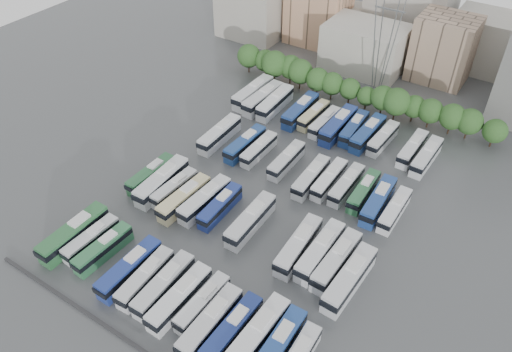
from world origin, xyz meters
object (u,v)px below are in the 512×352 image
Objects in this scene: bus_r0_s4 at (130,268)px; bus_r3_s4 at (300,110)px; bus_r1_s0 at (151,175)px; bus_r3_s9 at (368,133)px; bus_r0_s12 at (278,347)px; bus_r2_s12 at (378,201)px; bus_r3_s10 at (383,138)px; bus_r3_s5 at (314,115)px; bus_r0_s1 at (91,239)px; bus_r1_s12 at (336,261)px; bus_r2_s11 at (364,191)px; bus_r3_s6 at (325,122)px; bus_r2_s13 at (395,210)px; bus_r2_s6 at (286,160)px; electricity_pylon at (388,20)px; bus_r0_s6 at (164,285)px; bus_r0_s0 at (74,233)px; bus_r0_s10 at (232,330)px; bus_r3_s7 at (338,125)px; bus_r0_s2 at (103,249)px; bus_r2_s1 at (220,134)px; bus_r1_s7 at (251,220)px; bus_r2_s3 at (245,144)px; bus_r3_s12 at (412,149)px; bus_r2_s10 at (346,185)px; bus_r0_s8 at (202,303)px; bus_r2_s9 at (329,179)px; bus_r0_s5 at (146,278)px; bus_r1_s3 at (184,198)px; bus_r1_s4 at (205,200)px; bus_r1_s13 at (350,279)px; bus_r0_s7 at (180,298)px; bus_r2_s8 at (311,177)px; bus_r3_s13 at (426,156)px; bus_r2_s4 at (259,149)px; bus_r1_s5 at (220,206)px; bus_r1_s10 at (298,246)px; bus_r1_s11 at (320,251)px; bus_r3_s2 at (275,102)px; bus_r1_s1 at (162,181)px; bus_r1_s2 at (175,188)px.

bus_r3_s4 is at bearing 90.28° from bus_r0_s4.
bus_r3_s9 reaches higher than bus_r1_s0.
bus_r2_s12 is at bearing 88.66° from bus_r0_s12.
bus_r3_s5 is at bearing -176.84° from bus_r3_s10.
bus_r1_s12 is (36.48, 17.93, 0.32)m from bus_r0_s1.
bus_r3_s6 is at bearing 133.54° from bus_r2_s11.
bus_r2_s13 is 1.01× the size of bus_r3_s6.
bus_r1_s12 is 1.19× the size of bus_r3_s6.
bus_r0_s4 is 1.10× the size of bus_r2_s6.
bus_r0_s6 is at bearing -92.84° from electricity_pylon.
bus_r0_s10 is (32.76, -0.40, -0.22)m from bus_r0_s0.
bus_r3_s7 is at bearing 130.90° from bus_r2_s12.
bus_r0_s12 is (16.19, -73.13, -16.74)m from electricity_pylon.
bus_r0_s2 is 36.48m from bus_r2_s1.
bus_r1_s7 reaches higher than bus_r2_s3.
bus_r2_s10 is at bearing -109.03° from bus_r3_s12.
bus_r0_s8 is 0.97× the size of bus_r2_s9.
bus_r0_s5 is 25.08m from bus_r1_s0.
bus_r3_s12 is (-0.18, 53.67, -0.14)m from bus_r0_s12.
bus_r0_s5 is 18.50m from bus_r1_s3.
bus_r1_s4 is at bearing 107.80° from bus_r0_s6.
bus_r0_s7 is at bearing -136.92° from bus_r1_s13.
bus_r3_s13 reaches higher than bus_r2_s8.
bus_r0_s12 is at bearing -86.38° from bus_r2_s11.
bus_r3_s12 is at bearing 33.61° from bus_r2_s4.
bus_r0_s10 is 58.07m from bus_r3_s4.
bus_r0_s0 is at bearing -117.00° from bus_r1_s3.
bus_r1_s5 is 0.88× the size of bus_r2_s1.
bus_r3_s4 is (-3.25, 35.16, 0.30)m from bus_r1_s5.
bus_r2_s8 reaches higher than bus_r2_s10.
bus_r3_s5 is at bearing 111.92° from bus_r1_s10.
bus_r1_s3 is (-6.54, 17.30, 0.10)m from bus_r0_s5.
bus_r0_s6 is 25.28m from bus_r1_s11.
bus_r3_s6 is at bearing -4.19° from bus_r3_s2.
bus_r1_s1 reaches higher than bus_r2_s3.
bus_r0_s6 is at bearing -79.21° from bus_r2_s4.
bus_r0_s10 reaches higher than bus_r2_s11.
bus_r3_s7 is at bearing 3.21° from bus_r3_s6.
bus_r0_s7 is at bearing -80.26° from bus_r3_s4.
bus_r2_s11 is at bearing 41.03° from bus_r1_s4.
bus_r3_s7 reaches higher than bus_r0_s12.
bus_r0_s7 is 30.02m from bus_r1_s0.
electricity_pylon reaches higher than bus_r0_s6.
bus_r2_s6 is 0.86× the size of bus_r3_s4.
bus_r1_s10 is at bearing -63.12° from bus_r3_s5.
bus_r1_s1 is 31.75m from bus_r2_s9.
bus_r1_s2 is 19.91m from bus_r2_s4.
bus_r1_s3 is at bearing 101.00° from bus_r0_s4.
bus_r0_s4 reaches higher than bus_r2_s6.
bus_r1_s0 is 1.04× the size of bus_r1_s5.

